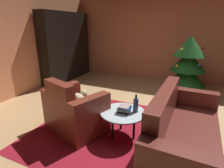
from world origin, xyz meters
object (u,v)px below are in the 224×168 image
object	(u,v)px
couch_red	(181,135)
book_stack_on_table	(124,109)
decorated_tree	(188,63)
bookshelf_unit	(69,47)
coffee_table	(123,114)
armchair_red	(75,112)
bottle_on_table	(136,105)

from	to	relation	value
couch_red	book_stack_on_table	bearing A→B (deg)	173.49
book_stack_on_table	decorated_tree	xyz separation A→B (m)	(0.74, 2.62, 0.27)
bookshelf_unit	coffee_table	bearing A→B (deg)	-41.07
armchair_red	bottle_on_table	xyz separation A→B (m)	(0.95, 0.24, 0.20)
coffee_table	decorated_tree	size ratio (longest dim) A/B	0.48
bookshelf_unit	decorated_tree	xyz separation A→B (m)	(3.51, 0.23, -0.26)
couch_red	coffee_table	xyz separation A→B (m)	(-0.85, 0.10, 0.07)
armchair_red	book_stack_on_table	size ratio (longest dim) A/B	5.36
bookshelf_unit	decorated_tree	distance (m)	3.52
armchair_red	couch_red	size ratio (longest dim) A/B	0.61
book_stack_on_table	bottle_on_table	bearing A→B (deg)	29.22
armchair_red	book_stack_on_table	xyz separation A→B (m)	(0.80, 0.15, 0.15)
bottle_on_table	book_stack_on_table	bearing A→B (deg)	-150.78
bookshelf_unit	couch_red	xyz separation A→B (m)	(3.60, -2.49, -0.69)
couch_red	book_stack_on_table	distance (m)	0.86
armchair_red	couch_red	bearing A→B (deg)	2.10
coffee_table	armchair_red	bearing A→B (deg)	-168.65
couch_red	bottle_on_table	size ratio (longest dim) A/B	6.51
coffee_table	bottle_on_table	world-z (taller)	bottle_on_table
coffee_table	bottle_on_table	distance (m)	0.24
bookshelf_unit	bottle_on_table	bearing A→B (deg)	-38.38
bookshelf_unit	coffee_table	size ratio (longest dim) A/B	2.96
bottle_on_table	decorated_tree	distance (m)	2.61
coffee_table	book_stack_on_table	bearing A→B (deg)	-4.71
couch_red	coffee_table	size ratio (longest dim) A/B	2.66
armchair_red	decorated_tree	world-z (taller)	decorated_tree
couch_red	coffee_table	distance (m)	0.86
couch_red	bottle_on_table	world-z (taller)	couch_red
armchair_red	coffee_table	size ratio (longest dim) A/B	1.62
armchair_red	couch_red	distance (m)	1.64
armchair_red	couch_red	xyz separation A→B (m)	(1.63, 0.06, -0.02)
bookshelf_unit	armchair_red	size ratio (longest dim) A/B	1.83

